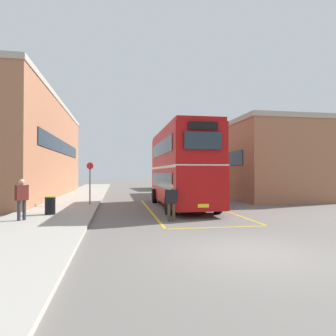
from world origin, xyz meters
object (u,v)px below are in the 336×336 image
at_px(pedestrian_boarding, 171,200).
at_px(bus_stop_sign, 90,179).
at_px(single_deck_bus, 169,176).
at_px(double_decker_bus, 181,166).
at_px(litter_bin, 50,205).
at_px(pedestrian_waiting_near, 22,196).

height_order(pedestrian_boarding, bus_stop_sign, bus_stop_sign).
bearing_deg(single_deck_bus, bus_stop_sign, -113.86).
relative_size(double_decker_bus, litter_bin, 11.35).
bearing_deg(pedestrian_boarding, bus_stop_sign, 121.66).
relative_size(pedestrian_boarding, litter_bin, 1.89).
xyz_separation_m(double_decker_bus, litter_bin, (-7.04, -2.90, -1.94)).
relative_size(double_decker_bus, pedestrian_boarding, 6.01).
bearing_deg(pedestrian_boarding, double_decker_bus, 72.80).
xyz_separation_m(pedestrian_boarding, bus_stop_sign, (-4.02, 6.51, 0.80)).
bearing_deg(single_deck_bus, litter_bin, -112.89).
bearing_deg(litter_bin, single_deck_bus, 67.11).
distance_m(single_deck_bus, litter_bin, 25.55).
xyz_separation_m(single_deck_bus, pedestrian_waiting_near, (-10.72, -25.16, -0.50)).
relative_size(pedestrian_boarding, pedestrian_waiting_near, 0.94).
bearing_deg(litter_bin, pedestrian_waiting_near, -115.66).
height_order(double_decker_bus, pedestrian_waiting_near, double_decker_bus).
distance_m(double_decker_bus, pedestrian_boarding, 5.49).
height_order(pedestrian_waiting_near, bus_stop_sign, bus_stop_sign).
relative_size(double_decker_bus, bus_stop_sign, 3.69).
xyz_separation_m(double_decker_bus, pedestrian_boarding, (-1.55, -5.02, -1.58)).
distance_m(pedestrian_waiting_near, bus_stop_sign, 6.49).
bearing_deg(single_deck_bus, pedestrian_waiting_near, -113.08).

